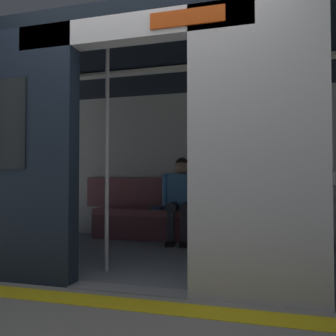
% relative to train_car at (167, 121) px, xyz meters
% --- Properties ---
extents(ground_plane, '(60.00, 60.00, 0.00)m').
position_rel_train_car_xyz_m(ground_plane, '(-0.06, 1.24, -1.50)').
color(ground_plane, gray).
extents(platform_edge_strip, '(8.00, 0.24, 0.01)m').
position_rel_train_car_xyz_m(platform_edge_strip, '(-0.06, 1.54, -1.50)').
color(platform_edge_strip, yellow).
rests_on(platform_edge_strip, ground_plane).
extents(train_car, '(6.40, 2.83, 2.25)m').
position_rel_train_car_xyz_m(train_car, '(0.00, 0.00, 0.00)').
color(train_car, silver).
rests_on(train_car, ground_plane).
extents(bench_seat, '(2.93, 0.44, 0.43)m').
position_rel_train_car_xyz_m(bench_seat, '(-0.06, -1.08, -1.17)').
color(bench_seat, '#935156').
rests_on(bench_seat, ground_plane).
extents(person_seated, '(0.55, 0.70, 1.16)m').
position_rel_train_car_xyz_m(person_seated, '(0.10, -1.02, -0.84)').
color(person_seated, '#4C8CC6').
rests_on(person_seated, ground_plane).
extents(handbag, '(0.26, 0.15, 0.17)m').
position_rel_train_car_xyz_m(handbag, '(-0.38, -1.15, -0.98)').
color(handbag, brown).
rests_on(handbag, bench_seat).
extents(book, '(0.20, 0.25, 0.03)m').
position_rel_train_car_xyz_m(book, '(0.46, -1.16, -1.05)').
color(book, '#26598C').
rests_on(book, bench_seat).
extents(grab_pole_door, '(0.04, 0.04, 2.11)m').
position_rel_train_car_xyz_m(grab_pole_door, '(0.36, 0.76, -0.44)').
color(grab_pole_door, silver).
rests_on(grab_pole_door, ground_plane).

